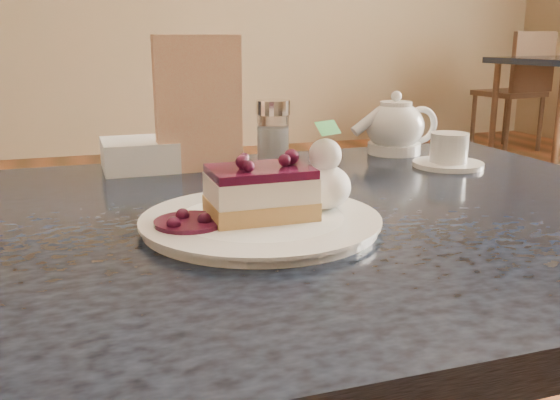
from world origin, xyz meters
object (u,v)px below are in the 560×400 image
object	(u,v)px
main_table	(250,274)
tea_set	(405,133)
cheesecake_slice	(260,193)
dessert_plate	(261,222)

from	to	relation	value
main_table	tea_set	xyz separation A→B (m)	(0.38, 0.29, 0.12)
main_table	cheesecake_slice	xyz separation A→B (m)	(0.00, -0.05, 0.12)
cheesecake_slice	tea_set	distance (m)	0.51
dessert_plate	cheesecake_slice	bearing A→B (deg)	0.00
main_table	tea_set	distance (m)	0.49
main_table	tea_set	size ratio (longest dim) A/B	4.72
dessert_plate	tea_set	world-z (taller)	tea_set
dessert_plate	tea_set	distance (m)	0.51
tea_set	cheesecake_slice	bearing A→B (deg)	-138.44
dessert_plate	tea_set	size ratio (longest dim) A/B	1.08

